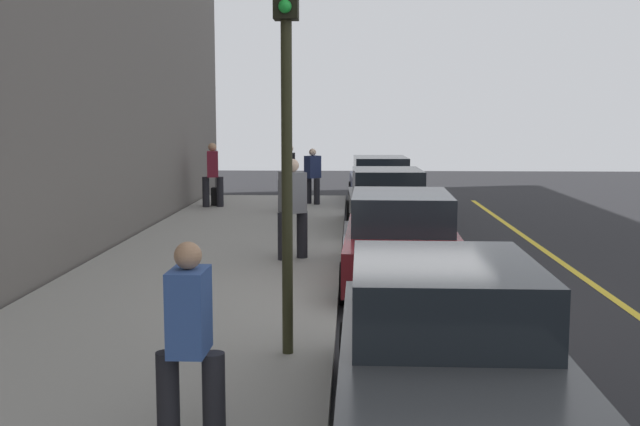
# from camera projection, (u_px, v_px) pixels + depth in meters

# --- Properties ---
(ground_plane) EXTENTS (56.00, 56.00, 0.00)m
(ground_plane) POSITION_uv_depth(u_px,v_px,m) (403.00, 296.00, 12.13)
(ground_plane) COLOR black
(sidewalk) EXTENTS (28.00, 4.60, 0.15)m
(sidewalk) POSITION_uv_depth(u_px,v_px,m) (192.00, 290.00, 12.26)
(sidewalk) COLOR gray
(sidewalk) RESTS_ON ground
(lane_stripe_centre) EXTENTS (28.00, 0.14, 0.01)m
(lane_stripe_centre) POSITION_uv_depth(u_px,v_px,m) (613.00, 298.00, 12.00)
(lane_stripe_centre) COLOR gold
(lane_stripe_centre) RESTS_ON ground
(snow_bank_curb) EXTENTS (4.73, 0.56, 0.22)m
(snow_bank_curb) POSITION_uv_depth(u_px,v_px,m) (356.00, 241.00, 16.88)
(snow_bank_curb) COLOR white
(snow_bank_curb) RESTS_ON ground
(parked_car_navy) EXTENTS (4.69, 2.01, 1.51)m
(parked_car_navy) POSITION_uv_depth(u_px,v_px,m) (381.00, 181.00, 24.34)
(parked_car_navy) COLOR black
(parked_car_navy) RESTS_ON ground
(parked_car_black) EXTENTS (4.34, 1.99, 1.51)m
(parked_car_black) POSITION_uv_depth(u_px,v_px,m) (387.00, 201.00, 18.68)
(parked_car_black) COLOR black
(parked_car_black) RESTS_ON ground
(parked_car_maroon) EXTENTS (4.54, 1.99, 1.51)m
(parked_car_maroon) POSITION_uv_depth(u_px,v_px,m) (401.00, 239.00, 12.90)
(parked_car_maroon) COLOR black
(parked_car_maroon) RESTS_ON ground
(parked_car_charcoal) EXTENTS (4.30, 1.94, 1.51)m
(parked_car_charcoal) POSITION_uv_depth(u_px,v_px,m) (445.00, 350.00, 6.82)
(parked_car_charcoal) COLOR black
(parked_car_charcoal) RESTS_ON ground
(pedestrian_black_coat) EXTENTS (0.51, 0.61, 1.86)m
(pedestrian_black_coat) POSITION_uv_depth(u_px,v_px,m) (289.00, 176.00, 21.56)
(pedestrian_black_coat) COLOR black
(pedestrian_black_coat) RESTS_ON sidewalk
(pedestrian_navy_coat) EXTENTS (0.52, 0.52, 1.66)m
(pedestrian_navy_coat) POSITION_uv_depth(u_px,v_px,m) (313.00, 174.00, 23.46)
(pedestrian_navy_coat) COLOR black
(pedestrian_navy_coat) RESTS_ON sidewalk
(pedestrian_burgundy_coat) EXTENTS (0.55, 0.61, 1.86)m
(pedestrian_burgundy_coat) POSITION_uv_depth(u_px,v_px,m) (213.00, 173.00, 22.71)
(pedestrian_burgundy_coat) COLOR black
(pedestrian_burgundy_coat) RESTS_ON sidewalk
(pedestrian_grey_coat) EXTENTS (0.59, 0.55, 1.85)m
(pedestrian_grey_coat) POSITION_uv_depth(u_px,v_px,m) (293.00, 206.00, 14.40)
(pedestrian_grey_coat) COLOR black
(pedestrian_grey_coat) RESTS_ON sidewalk
(pedestrian_blue_coat) EXTENTS (0.45, 0.55, 1.66)m
(pedestrian_blue_coat) POSITION_uv_depth(u_px,v_px,m) (190.00, 340.00, 6.13)
(pedestrian_blue_coat) COLOR black
(pedestrian_blue_coat) RESTS_ON sidewalk
(traffic_light_pole) EXTENTS (0.35, 0.26, 4.34)m
(traffic_light_pole) POSITION_uv_depth(u_px,v_px,m) (286.00, 87.00, 8.37)
(traffic_light_pole) COLOR #2D2D19
(traffic_light_pole) RESTS_ON sidewalk
(rolling_suitcase) EXTENTS (0.34, 0.22, 0.89)m
(rolling_suitcase) POSITION_uv_depth(u_px,v_px,m) (216.00, 196.00, 23.15)
(rolling_suitcase) COLOR black
(rolling_suitcase) RESTS_ON sidewalk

